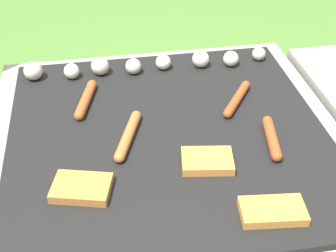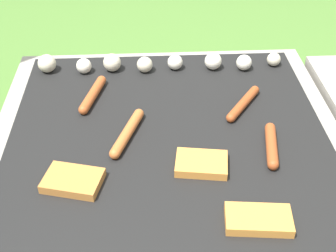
{
  "view_description": "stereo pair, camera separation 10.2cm",
  "coord_description": "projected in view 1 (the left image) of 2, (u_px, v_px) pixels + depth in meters",
  "views": [
    {
      "loc": [
        -0.15,
        -0.88,
        1.14
      ],
      "look_at": [
        0.0,
        0.0,
        0.45
      ],
      "focal_mm": 50.0,
      "sensor_mm": 36.0,
      "label": 1
    },
    {
      "loc": [
        -0.05,
        -0.9,
        1.14
      ],
      "look_at": [
        0.0,
        0.0,
        0.45
      ],
      "focal_mm": 50.0,
      "sensor_mm": 36.0,
      "label": 2
    }
  ],
  "objects": [
    {
      "name": "ground_plane",
      "position": [
        168.0,
        245.0,
        1.4
      ],
      "size": [
        14.0,
        14.0,
        0.0
      ],
      "primitive_type": "plane",
      "color": "#47702D"
    },
    {
      "name": "bread_slice_right",
      "position": [
        273.0,
        211.0,
        0.93
      ],
      "size": [
        0.14,
        0.08,
        0.02
      ],
      "color": "#D18438",
      "rests_on": "grill"
    },
    {
      "name": "sausage_back_left",
      "position": [
        237.0,
        99.0,
        1.24
      ],
      "size": [
        0.11,
        0.15,
        0.02
      ],
      "color": "#93421E",
      "rests_on": "grill"
    },
    {
      "name": "grill",
      "position": [
        168.0,
        195.0,
        1.27
      ],
      "size": [
        0.88,
        0.88,
        0.43
      ],
      "color": "gray",
      "rests_on": "ground_plane"
    },
    {
      "name": "sausage_mid_left",
      "position": [
        272.0,
        138.0,
        1.1
      ],
      "size": [
        0.05,
        0.16,
        0.03
      ],
      "color": "#93421E",
      "rests_on": "grill"
    },
    {
      "name": "bread_slice_center",
      "position": [
        207.0,
        161.0,
        1.04
      ],
      "size": [
        0.12,
        0.1,
        0.02
      ],
      "color": "#D18438",
      "rests_on": "grill"
    },
    {
      "name": "sausage_front_right",
      "position": [
        128.0,
        135.0,
        1.11
      ],
      "size": [
        0.08,
        0.18,
        0.03
      ],
      "color": "#B7602D",
      "rests_on": "grill"
    },
    {
      "name": "mushroom_row",
      "position": [
        139.0,
        64.0,
        1.36
      ],
      "size": [
        0.71,
        0.07,
        0.05
      ],
      "color": "beige",
      "rests_on": "grill"
    },
    {
      "name": "bread_slice_left",
      "position": [
        82.0,
        188.0,
        0.98
      ],
      "size": [
        0.14,
        0.11,
        0.02
      ],
      "color": "#B27033",
      "rests_on": "grill"
    },
    {
      "name": "sausage_front_center",
      "position": [
        86.0,
        99.0,
        1.23
      ],
      "size": [
        0.06,
        0.17,
        0.03
      ],
      "color": "#A34C23",
      "rests_on": "grill"
    }
  ]
}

